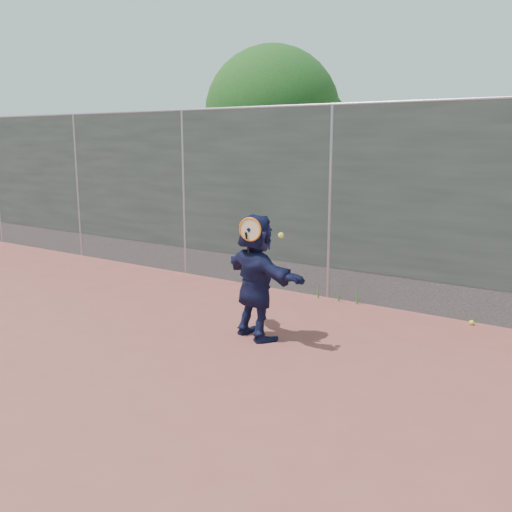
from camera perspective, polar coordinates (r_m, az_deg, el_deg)
The scene contains 7 objects.
ground at distance 6.49m, azimuth -7.36°, elevation -11.01°, with size 80.00×80.00×0.00m, color #9E4C42.
player at distance 7.15m, azimuth 0.00°, elevation -2.08°, with size 1.48×0.47×1.59m, color #16193E.
ball_ground at distance 8.36m, azimuth 20.76°, elevation -6.24°, with size 0.07×0.07×0.07m, color yellow.
fence at distance 8.96m, azimuth 7.45°, elevation 5.70°, with size 20.00×0.06×3.03m.
swing_action at distance 6.82m, azimuth -0.31°, elevation 2.48°, with size 0.60×0.13×0.51m.
tree_left at distance 12.98m, azimuth 2.36°, elevation 13.57°, with size 3.15×3.00×4.53m.
weed_clump at distance 8.99m, azimuth 8.55°, elevation -3.71°, with size 0.68×0.07×0.30m.
Camera 1 is at (4.02, -4.45, 2.48)m, focal length 40.00 mm.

